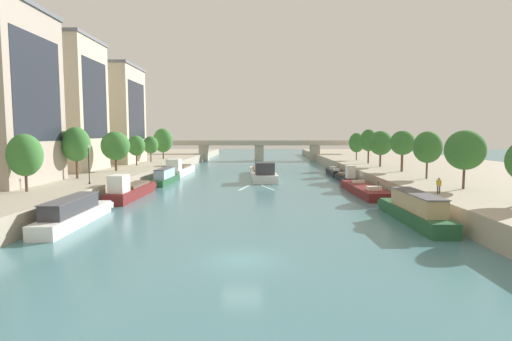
# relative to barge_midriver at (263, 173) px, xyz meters

# --- Properties ---
(ground_plane) EXTENTS (400.00, 400.00, 0.00)m
(ground_plane) POSITION_rel_barge_midriver_xyz_m (-1.20, -48.67, -1.01)
(ground_plane) COLOR teal
(quay_left) EXTENTS (36.00, 170.00, 2.15)m
(quay_left) POSITION_rel_barge_midriver_xyz_m (-36.56, 6.33, 0.06)
(quay_left) COLOR #A89E89
(quay_left) RESTS_ON ground
(quay_right) EXTENTS (36.00, 170.00, 2.15)m
(quay_right) POSITION_rel_barge_midriver_xyz_m (34.16, 6.33, 0.06)
(quay_right) COLOR #A89E89
(quay_right) RESTS_ON ground
(barge_midriver) EXTENTS (5.46, 22.12, 3.34)m
(barge_midriver) POSITION_rel_barge_midriver_xyz_m (0.00, 0.00, 0.00)
(barge_midriver) COLOR silver
(barge_midriver) RESTS_ON ground
(wake_behind_barge) EXTENTS (5.59, 6.07, 0.03)m
(wake_behind_barge) POSITION_rel_barge_midriver_xyz_m (-1.01, -13.96, -1.00)
(wake_behind_barge) COLOR silver
(wake_behind_barge) RESTS_ON ground
(moored_boat_left_downstream) EXTENTS (2.59, 13.17, 2.51)m
(moored_boat_left_downstream) POSITION_rel_barge_midriver_xyz_m (-16.80, -38.88, 0.04)
(moored_boat_left_downstream) COLOR silver
(moored_boat_left_downstream) RESTS_ON ground
(moored_boat_left_end) EXTENTS (2.44, 14.12, 3.36)m
(moored_boat_left_end) POSITION_rel_barge_midriver_xyz_m (-16.73, -23.93, 0.00)
(moored_boat_left_end) COLOR maroon
(moored_boat_left_end) RESTS_ON ground
(moored_boat_left_midway) EXTENTS (2.18, 12.09, 2.56)m
(moored_boat_left_midway) POSITION_rel_barge_midriver_xyz_m (-16.10, -8.60, 0.05)
(moored_boat_left_midway) COLOR #235633
(moored_boat_left_midway) RESTS_ON ground
(moored_boat_left_gap_after) EXTENTS (3.43, 16.26, 3.43)m
(moored_boat_left_gap_after) POSITION_rel_barge_midriver_xyz_m (-16.91, 6.18, 0.02)
(moored_boat_left_gap_after) COLOR silver
(moored_boat_left_gap_after) RESTS_ON ground
(moored_boat_right_near) EXTENTS (2.58, 13.79, 2.87)m
(moored_boat_right_near) POSITION_rel_barge_midriver_xyz_m (13.96, -37.58, 0.18)
(moored_boat_right_near) COLOR #235633
(moored_boat_right_near) RESTS_ON ground
(moored_boat_right_gap_after) EXTENTS (3.60, 15.74, 2.22)m
(moored_boat_right_gap_after) POSITION_rel_barge_midriver_xyz_m (13.90, -19.69, -0.43)
(moored_boat_right_gap_after) COLOR maroon
(moored_boat_right_gap_after) RESTS_ON ground
(moored_boat_right_second) EXTENTS (1.99, 10.22, 3.10)m
(moored_boat_right_second) POSITION_rel_barge_midriver_xyz_m (14.25, -6.29, -0.13)
(moored_boat_right_second) COLOR black
(moored_boat_right_second) RESTS_ON ground
(moored_boat_right_far) EXTENTS (2.28, 11.05, 2.21)m
(moored_boat_right_far) POSITION_rel_barge_midriver_xyz_m (14.34, 5.73, -0.43)
(moored_boat_right_far) COLOR black
(moored_boat_right_far) RESTS_ON ground
(tree_left_third) EXTENTS (3.46, 3.46, 5.99)m
(tree_left_third) POSITION_rel_barge_midriver_xyz_m (-24.48, -33.16, 4.92)
(tree_left_third) COLOR brown
(tree_left_third) RESTS_ON quay_left
(tree_left_end_of_row) EXTENTS (3.68, 3.68, 6.95)m
(tree_left_end_of_row) POSITION_rel_barge_midriver_xyz_m (-24.98, -20.89, 5.75)
(tree_left_end_of_row) COLOR brown
(tree_left_end_of_row) RESTS_ON quay_left
(tree_left_distant) EXTENTS (4.56, 4.56, 6.44)m
(tree_left_distant) POSITION_rel_barge_midriver_xyz_m (-23.98, -9.43, 5.23)
(tree_left_distant) COLOR brown
(tree_left_distant) RESTS_ON quay_left
(tree_left_second) EXTENTS (3.34, 3.34, 5.76)m
(tree_left_second) POSITION_rel_barge_midriver_xyz_m (-24.36, 2.23, 4.93)
(tree_left_second) COLOR brown
(tree_left_second) RESTS_ON quay_left
(tree_left_by_lamp) EXTENTS (3.26, 3.26, 5.57)m
(tree_left_by_lamp) POSITION_rel_barge_midriver_xyz_m (-24.37, 12.01, 4.82)
(tree_left_by_lamp) COLOR brown
(tree_left_by_lamp) RESTS_ON quay_left
(tree_left_midway) EXTENTS (4.72, 4.72, 7.46)m
(tree_left_midway) POSITION_rel_barge_midriver_xyz_m (-24.55, 23.33, 5.66)
(tree_left_midway) COLOR brown
(tree_left_midway) RESTS_ON quay_left
(tree_right_midway) EXTENTS (4.19, 4.19, 6.40)m
(tree_right_midway) POSITION_rel_barge_midriver_xyz_m (21.98, -30.28, 5.37)
(tree_right_midway) COLOR brown
(tree_right_midway) RESTS_ON quay_right
(tree_right_third) EXTENTS (3.75, 3.75, 6.37)m
(tree_right_third) POSITION_rel_barge_midriver_xyz_m (22.12, -20.14, 5.37)
(tree_right_third) COLOR brown
(tree_right_third) RESTS_ON quay_right
(tree_right_by_lamp) EXTENTS (3.91, 3.91, 6.57)m
(tree_right_by_lamp) POSITION_rel_barge_midriver_xyz_m (22.45, -9.57, 5.72)
(tree_right_by_lamp) COLOR brown
(tree_right_by_lamp) RESTS_ON quay_right
(tree_right_far) EXTENTS (4.22, 4.22, 6.62)m
(tree_right_far) POSITION_rel_barge_midriver_xyz_m (21.77, -0.07, 5.51)
(tree_right_far) COLOR brown
(tree_right_far) RESTS_ON quay_right
(tree_right_end_of_row) EXTENTS (3.49, 3.49, 7.03)m
(tree_right_end_of_row) POSITION_rel_barge_midriver_xyz_m (21.80, 8.47, 5.88)
(tree_right_end_of_row) COLOR brown
(tree_right_end_of_row) RESTS_ON quay_right
(tree_right_distant) EXTENTS (3.52, 3.52, 6.35)m
(tree_right_distant) POSITION_rel_barge_midriver_xyz_m (21.74, 18.76, 5.21)
(tree_right_distant) COLOR brown
(tree_right_distant) RESTS_ON quay_right
(lamppost_left_bank) EXTENTS (0.28, 0.28, 4.62)m
(lamppost_left_bank) POSITION_rel_barge_midriver_xyz_m (-20.72, -26.77, 3.67)
(lamppost_left_bank) COLOR black
(lamppost_left_bank) RESTS_ON quay_left
(building_left_corner) EXTENTS (13.65, 11.73, 21.76)m
(building_left_corner) POSITION_rel_barge_midriver_xyz_m (-34.26, -7.93, 12.03)
(building_left_corner) COLOR beige
(building_left_corner) RESTS_ON quay_left
(building_left_middle) EXTENTS (16.07, 13.11, 20.27)m
(building_left_middle) POSITION_rel_barge_midriver_xyz_m (-34.26, 9.74, 11.28)
(building_left_middle) COLOR beige
(building_left_middle) RESTS_ON quay_left
(bridge_far) EXTENTS (58.71, 4.40, 6.29)m
(bridge_far) POSITION_rel_barge_midriver_xyz_m (-1.20, 50.45, 2.97)
(bridge_far) COLOR #ADA899
(bridge_far) RESTS_ON ground
(person_on_quay) EXTENTS (0.37, 0.44, 1.62)m
(person_on_quay) POSITION_rel_barge_midriver_xyz_m (17.68, -33.98, 2.06)
(person_on_quay) COLOR #473D33
(person_on_quay) RESTS_ON quay_right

